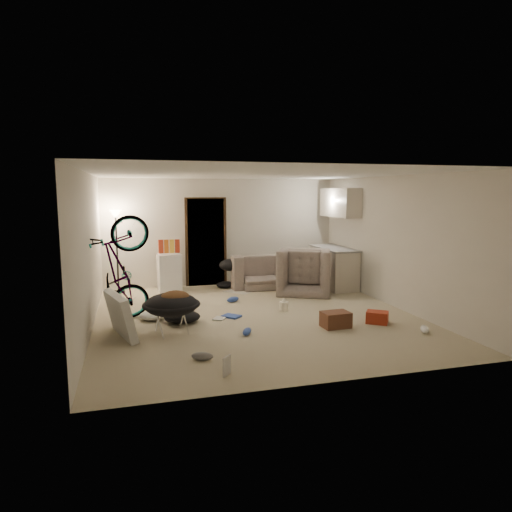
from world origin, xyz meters
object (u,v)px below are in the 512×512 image
object	(u,v)px
saucer_chair	(172,310)
bicycle	(121,293)
floor_lamp	(116,233)
tv_box	(120,315)
sofa	(271,274)
armchair	(305,275)
kitchen_counter	(333,268)
drink_case_b	(377,317)
mini_fridge	(169,272)
juicer	(284,305)
drink_case_a	(336,320)

from	to	relation	value
saucer_chair	bicycle	bearing A→B (deg)	129.32
floor_lamp	tv_box	world-z (taller)	floor_lamp
sofa	armchair	world-z (taller)	armchair
kitchen_counter	bicycle	size ratio (longest dim) A/B	0.81
drink_case_b	saucer_chair	bearing A→B (deg)	-149.34
tv_box	drink_case_b	distance (m)	4.18
floor_lamp	drink_case_b	distance (m)	5.72
mini_fridge	juicer	size ratio (longest dim) A/B	3.47
floor_lamp	tv_box	bearing A→B (deg)	-88.23
mini_fridge	tv_box	world-z (taller)	mini_fridge
armchair	tv_box	bearing A→B (deg)	55.86
armchair	drink_case_b	world-z (taller)	armchair
kitchen_counter	mini_fridge	bearing A→B (deg)	171.61
armchair	mini_fridge	distance (m)	3.03
bicycle	mini_fridge	bearing A→B (deg)	-31.43
armchair	drink_case_a	world-z (taller)	armchair
floor_lamp	armchair	distance (m)	4.23
saucer_chair	kitchen_counter	bearing A→B (deg)	33.52
kitchen_counter	armchair	bearing A→B (deg)	-157.95
sofa	saucer_chair	distance (m)	4.01
juicer	floor_lamp	bearing A→B (deg)	141.14
mini_fridge	drink_case_b	distance (m)	4.74
armchair	bicycle	bearing A→B (deg)	44.95
kitchen_counter	drink_case_b	world-z (taller)	kitchen_counter
bicycle	juicer	xyz separation A→B (m)	(2.91, -0.09, -0.39)
drink_case_a	bicycle	bearing A→B (deg)	155.48
sofa	armchair	bearing A→B (deg)	124.76
sofa	bicycle	size ratio (longest dim) A/B	1.06
drink_case_b	juicer	distance (m)	1.73
mini_fridge	drink_case_b	bearing A→B (deg)	-52.13
armchair	juicer	distance (m)	1.77
drink_case_a	drink_case_b	world-z (taller)	drink_case_a
tv_box	drink_case_a	bearing A→B (deg)	-23.53
bicycle	drink_case_a	size ratio (longest dim) A/B	4.15
drink_case_b	tv_box	bearing A→B (deg)	-148.73
tv_box	drink_case_a	xyz separation A→B (m)	(3.38, -0.42, -0.21)
kitchen_counter	juicer	size ratio (longest dim) A/B	6.30
mini_fridge	juicer	distance (m)	3.02
tv_box	drink_case_b	size ratio (longest dim) A/B	2.92
floor_lamp	kitchen_counter	world-z (taller)	floor_lamp
floor_lamp	saucer_chair	bearing A→B (deg)	-75.13
kitchen_counter	sofa	bearing A→B (deg)	161.98
saucer_chair	drink_case_b	size ratio (longest dim) A/B	2.57
kitchen_counter	drink_case_a	size ratio (longest dim) A/B	3.37
floor_lamp	mini_fridge	distance (m)	1.42
armchair	saucer_chair	size ratio (longest dim) A/B	1.25
saucer_chair	juicer	size ratio (longest dim) A/B	3.76
mini_fridge	drink_case_a	bearing A→B (deg)	-60.06
saucer_chair	drink_case_a	xyz separation A→B (m)	(2.61, -0.38, -0.25)
floor_lamp	kitchen_counter	bearing A→B (deg)	-7.66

